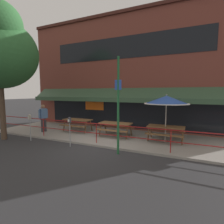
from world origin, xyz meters
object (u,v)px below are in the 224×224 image
object	(u,v)px
picnic_table_left	(78,122)
parking_meter_near	(30,119)
pedestrian_walking	(43,117)
patio_umbrella_right	(166,100)
street_sign_pole	(118,105)
picnic_table_centre	(115,126)
parking_meter_far	(70,123)
picnic_table_right	(166,129)

from	to	relation	value
picnic_table_left	parking_meter_near	distance (m)	2.89
pedestrian_walking	parking_meter_near	size ratio (longest dim) A/B	1.20
patio_umbrella_right	parking_meter_near	xyz separation A→B (m)	(-6.56, -2.44, -1.03)
patio_umbrella_right	street_sign_pole	xyz separation A→B (m)	(-1.57, -2.37, -0.14)
parking_meter_near	picnic_table_centre	bearing A→B (deg)	32.21
picnic_table_left	patio_umbrella_right	world-z (taller)	patio_umbrella_right
picnic_table_left	street_sign_pole	distance (m)	4.81
pedestrian_walking	parking_meter_near	bearing A→B (deg)	-66.16
pedestrian_walking	parking_meter_far	xyz separation A→B (m)	(3.28, -1.58, 0.09)
picnic_table_left	pedestrian_walking	size ratio (longest dim) A/B	1.05
street_sign_pole	picnic_table_right	bearing A→B (deg)	57.75
parking_meter_near	picnic_table_right	bearing A→B (deg)	21.24
patio_umbrella_right	street_sign_pole	bearing A→B (deg)	-123.44
street_sign_pole	patio_umbrella_right	bearing A→B (deg)	56.56
picnic_table_centre	street_sign_pole	size ratio (longest dim) A/B	0.45
picnic_table_right	parking_meter_far	distance (m)	4.75
parking_meter_far	patio_umbrella_right	bearing A→B (deg)	31.12
picnic_table_right	picnic_table_centre	bearing A→B (deg)	-177.42
picnic_table_centre	street_sign_pole	bearing A→B (deg)	-64.23
picnic_table_right	parking_meter_near	size ratio (longest dim) A/B	1.27
picnic_table_centre	patio_umbrella_right	bearing A→B (deg)	0.24
picnic_table_right	pedestrian_walking	distance (m)	7.34
picnic_table_centre	parking_meter_far	bearing A→B (deg)	-118.21
picnic_table_left	street_sign_pole	size ratio (longest dim) A/B	0.45
picnic_table_right	pedestrian_walking	size ratio (longest dim) A/B	1.05
pedestrian_walking	picnic_table_centre	bearing A→B (deg)	10.13
pedestrian_walking	parking_meter_far	world-z (taller)	pedestrian_walking
picnic_table_left	picnic_table_right	world-z (taller)	same
picnic_table_left	picnic_table_right	distance (m)	5.42
picnic_table_right	parking_meter_far	size ratio (longest dim) A/B	1.27
pedestrian_walking	street_sign_pole	xyz separation A→B (m)	(5.71, -1.55, 0.98)
parking_meter_near	street_sign_pole	bearing A→B (deg)	0.76
picnic_table_right	patio_umbrella_right	xyz separation A→B (m)	(0.00, -0.11, 1.47)
picnic_table_right	patio_umbrella_right	distance (m)	1.48
picnic_table_right	pedestrian_walking	bearing A→B (deg)	-172.65
picnic_table_left	parking_meter_far	world-z (taller)	parking_meter_far
pedestrian_walking	street_sign_pole	bearing A→B (deg)	-15.16
picnic_table_left	parking_meter_far	distance (m)	2.99
picnic_table_centre	parking_meter_far	world-z (taller)	parking_meter_far
picnic_table_left	picnic_table_centre	bearing A→B (deg)	-3.97
parking_meter_far	parking_meter_near	bearing A→B (deg)	-179.38
picnic_table_left	pedestrian_walking	xyz separation A→B (m)	(-1.86, -1.00, 0.35)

